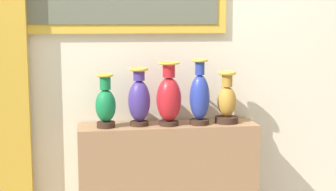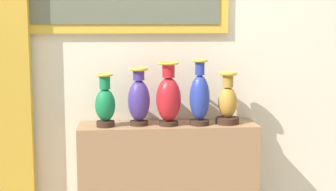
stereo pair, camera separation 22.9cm
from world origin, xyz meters
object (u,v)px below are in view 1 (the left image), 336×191
object	(u,v)px
vase_indigo	(139,99)
vase_crimson	(169,97)
vase_emerald	(106,104)
vase_cobalt	(200,97)
vase_ochre	(227,102)

from	to	relation	value
vase_indigo	vase_crimson	xyz separation A→B (m)	(0.19, -0.02, 0.01)
vase_emerald	vase_crimson	xyz separation A→B (m)	(0.41, 0.00, 0.03)
vase_emerald	vase_cobalt	bearing A→B (deg)	-0.27
vase_indigo	vase_crimson	world-z (taller)	vase_crimson
vase_emerald	vase_cobalt	world-z (taller)	vase_cobalt
vase_indigo	vase_cobalt	world-z (taller)	vase_cobalt
vase_emerald	vase_indigo	distance (m)	0.22
vase_crimson	vase_cobalt	bearing A→B (deg)	-1.35
vase_cobalt	vase_ochre	xyz separation A→B (m)	(0.19, 0.02, -0.04)
vase_emerald	vase_crimson	distance (m)	0.41
vase_crimson	vase_ochre	size ratio (longest dim) A/B	1.20
vase_crimson	vase_ochre	distance (m)	0.40
vase_emerald	vase_ochre	xyz separation A→B (m)	(0.80, 0.02, -0.01)
vase_crimson	vase_cobalt	distance (m)	0.20
vase_indigo	vase_ochre	bearing A→B (deg)	-0.56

